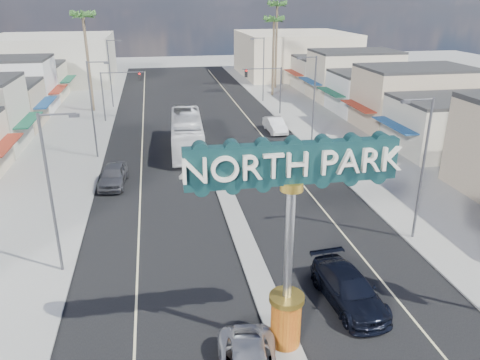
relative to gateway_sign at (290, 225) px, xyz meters
name	(u,v)px	position (x,y,z in m)	size (l,w,h in m)	color
ground	(209,152)	(0.00, 28.02, -5.93)	(160.00, 160.00, 0.00)	gray
road	(209,152)	(0.00, 28.02, -5.92)	(20.00, 120.00, 0.01)	black
median_island	(237,223)	(0.00, 12.02, -5.85)	(1.30, 30.00, 0.16)	gray
sidewalk_left	(60,159)	(-14.00, 28.02, -5.87)	(8.00, 120.00, 0.12)	gray
sidewalk_right	(343,144)	(14.00, 28.02, -5.87)	(8.00, 120.00, 0.12)	gray
storefront_row_right	(379,89)	(24.00, 41.02, -2.93)	(12.00, 42.00, 6.00)	#B7B29E
backdrop_far_left	(53,59)	(-22.00, 73.02, -1.93)	(20.00, 20.00, 8.00)	#B7B29E
backdrop_far_right	(294,54)	(22.00, 73.02, -1.93)	(20.00, 20.00, 8.00)	beige
gateway_sign	(290,225)	(0.00, 0.00, 0.00)	(8.20, 1.50, 9.15)	#B22B0D
traffic_signal_left	(118,86)	(-9.18, 42.02, -1.65)	(5.09, 0.45, 6.00)	#47474C
traffic_signal_right	(267,82)	(9.18, 42.02, -1.65)	(5.09, 0.45, 6.00)	#47474C
streetlight_l_near	(53,187)	(-10.43, 8.02, -0.86)	(2.03, 0.22, 9.00)	#47474C
streetlight_l_mid	(94,105)	(-10.43, 28.02, -0.86)	(2.03, 0.22, 9.00)	#47474C
streetlight_l_far	(111,70)	(-10.43, 50.02, -0.86)	(2.03, 0.22, 9.00)	#47474C
streetlight_r_near	(421,163)	(10.43, 8.02, -0.86)	(2.03, 0.22, 9.00)	#47474C
streetlight_r_mid	(313,97)	(10.43, 28.02, -0.86)	(2.03, 0.22, 9.00)	#47474C
streetlight_r_far	(262,66)	(10.43, 50.02, -0.86)	(2.03, 0.22, 9.00)	#47474C
palm_left_far	(83,21)	(-13.00, 48.02, 5.57)	(2.60, 2.60, 13.10)	brown
palm_right_mid	(274,24)	(13.00, 54.02, 4.67)	(2.60, 2.60, 12.10)	brown
palm_right_far	(277,9)	(15.00, 60.02, 6.46)	(2.60, 2.60, 14.10)	brown
suv_right	(349,289)	(3.93, 2.44, -5.12)	(2.27, 5.57, 1.62)	black
car_parked_left	(113,175)	(-8.62, 20.71, -5.08)	(2.01, 4.99, 1.70)	#5A5A5E
car_parked_right	(275,125)	(8.25, 33.85, -5.12)	(1.72, 4.92, 1.62)	silver
city_bus	(187,133)	(-2.00, 29.04, -4.20)	(2.90, 12.41, 3.46)	white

